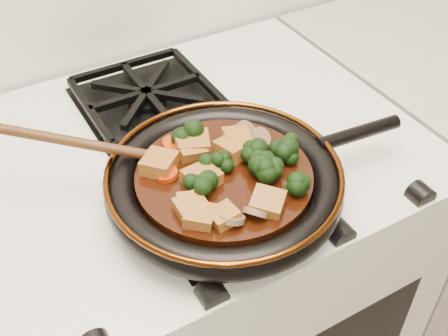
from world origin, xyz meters
TOP-DOWN VIEW (x-y plane):
  - stove at (0.00, 1.69)m, footprint 0.76×0.60m
  - burner_grate_front at (0.00, 1.55)m, footprint 0.23×0.23m
  - burner_grate_back at (0.00, 1.83)m, footprint 0.23×0.23m
  - skillet at (-0.00, 1.54)m, footprint 0.46×0.34m
  - braising_sauce at (-0.01, 1.54)m, footprint 0.25×0.25m
  - tofu_cube_0 at (0.03, 1.57)m, footprint 0.05×0.05m
  - tofu_cube_1 at (-0.08, 1.48)m, footprint 0.05×0.05m
  - tofu_cube_2 at (-0.03, 1.60)m, footprint 0.05×0.05m
  - tofu_cube_3 at (0.04, 1.59)m, footprint 0.05×0.05m
  - tofu_cube_4 at (-0.02, 1.61)m, footprint 0.06×0.06m
  - tofu_cube_5 at (-0.04, 1.54)m, footprint 0.05×0.05m
  - tofu_cube_6 at (-0.05, 1.47)m, footprint 0.04×0.04m
  - tofu_cube_7 at (-0.08, 1.60)m, footprint 0.06×0.06m
  - tofu_cube_8 at (-0.08, 1.50)m, footprint 0.04×0.04m
  - tofu_cube_9 at (-0.08, 1.50)m, footprint 0.05×0.04m
  - tofu_cube_10 at (0.01, 1.46)m, footprint 0.06×0.06m
  - broccoli_floret_0 at (0.04, 1.51)m, footprint 0.09×0.09m
  - broccoli_floret_1 at (0.04, 1.51)m, footprint 0.09×0.09m
  - broccoli_floret_2 at (-0.02, 1.62)m, footprint 0.08×0.08m
  - broccoli_floret_3 at (0.05, 1.54)m, footprint 0.08×0.08m
  - broccoli_floret_4 at (-0.05, 1.52)m, footprint 0.08×0.08m
  - broccoli_floret_5 at (0.09, 1.53)m, footprint 0.08×0.09m
  - broccoli_floret_6 at (0.05, 1.47)m, footprint 0.07×0.08m
  - broccoli_floret_7 at (-0.01, 1.55)m, footprint 0.07×0.07m
  - carrot_coin_0 at (-0.08, 1.58)m, footprint 0.03×0.03m
  - carrot_coin_1 at (0.06, 1.57)m, footprint 0.03×0.03m
  - carrot_coin_2 at (-0.09, 1.60)m, footprint 0.03×0.03m
  - carrot_coin_3 at (-0.04, 1.63)m, footprint 0.03×0.03m
  - carrot_coin_4 at (-0.00, 1.64)m, footprint 0.03×0.03m
  - mushroom_slice_0 at (-0.07, 1.61)m, footprint 0.05×0.05m
  - mushroom_slice_1 at (0.06, 1.60)m, footprint 0.05×0.05m
  - mushroom_slice_2 at (0.08, 1.58)m, footprint 0.04×0.04m
  - mushroom_slice_3 at (-0.01, 1.45)m, footprint 0.04×0.04m
  - mushroom_slice_4 at (-0.04, 1.46)m, footprint 0.05×0.05m
  - wooden_spoon at (-0.13, 1.65)m, footprint 0.15×0.10m

SIDE VIEW (x-z plane):
  - stove at x=0.00m, z-range 0.00..0.90m
  - burner_grate_front at x=0.00m, z-range 0.90..0.93m
  - burner_grate_back at x=0.00m, z-range 0.90..0.93m
  - skillet at x=0.00m, z-range 0.92..0.97m
  - braising_sauce at x=-0.01m, z-range 0.94..0.96m
  - carrot_coin_0 at x=-0.08m, z-range 0.96..0.97m
  - carrot_coin_1 at x=0.06m, z-range 0.96..0.97m
  - carrot_coin_2 at x=-0.09m, z-range 0.95..0.98m
  - carrot_coin_3 at x=-0.04m, z-range 0.96..0.97m
  - carrot_coin_4 at x=0.00m, z-range 0.95..0.97m
  - mushroom_slice_0 at x=-0.07m, z-range 0.95..0.98m
  - mushroom_slice_1 at x=0.06m, z-range 0.95..0.98m
  - mushroom_slice_2 at x=0.08m, z-range 0.95..0.98m
  - mushroom_slice_3 at x=-0.01m, z-range 0.95..0.98m
  - mushroom_slice_4 at x=-0.04m, z-range 0.95..0.98m
  - tofu_cube_6 at x=-0.05m, z-range 0.95..0.98m
  - tofu_cube_9 at x=-0.08m, z-range 0.95..0.98m
  - tofu_cube_1 at x=-0.08m, z-range 0.95..0.98m
  - tofu_cube_3 at x=0.04m, z-range 0.95..0.98m
  - tofu_cube_2 at x=-0.03m, z-range 0.95..0.98m
  - tofu_cube_8 at x=-0.08m, z-range 0.95..0.98m
  - tofu_cube_10 at x=0.01m, z-range 0.95..0.98m
  - tofu_cube_5 at x=-0.04m, z-range 0.95..0.98m
  - tofu_cube_4 at x=-0.02m, z-range 0.95..0.98m
  - tofu_cube_7 at x=-0.08m, z-range 0.95..0.98m
  - tofu_cube_0 at x=0.03m, z-range 0.95..0.98m
  - broccoli_floret_7 at x=-0.01m, z-range 0.94..1.00m
  - broccoli_floret_5 at x=0.09m, z-range 0.94..1.00m
  - broccoli_floret_6 at x=0.05m, z-range 0.94..0.99m
  - broccoli_floret_2 at x=-0.02m, z-range 0.94..1.00m
  - broccoli_floret_3 at x=0.05m, z-range 0.94..1.01m
  - broccoli_floret_0 at x=0.04m, z-range 0.94..1.00m
  - broccoli_floret_4 at x=-0.05m, z-range 0.94..1.01m
  - broccoli_floret_1 at x=0.04m, z-range 0.94..1.01m
  - wooden_spoon at x=-0.13m, z-range 0.86..1.11m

